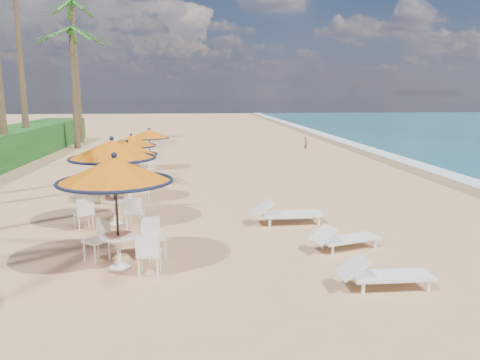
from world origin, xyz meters
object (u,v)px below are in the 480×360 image
(station_2, at_px, (127,156))
(station_4, at_px, (149,138))
(station_3, at_px, (131,147))
(lounger_near, at_px, (382,274))
(station_0, at_px, (118,184))
(station_1, at_px, (112,158))
(lounger_mid, at_px, (343,238))
(lounger_far, at_px, (285,213))

(station_2, bearing_deg, station_4, 88.84)
(station_3, xyz_separation_m, station_4, (0.43, 3.97, 0.02))
(station_2, distance_m, lounger_near, 10.47)
(station_0, bearing_deg, station_2, 96.09)
(station_3, distance_m, station_4, 3.99)
(station_1, height_order, lounger_near, station_1)
(station_3, bearing_deg, lounger_mid, -55.42)
(station_0, relative_size, lounger_near, 1.39)
(lounger_near, bearing_deg, station_4, 111.52)
(station_4, relative_size, lounger_far, 1.00)
(station_3, bearing_deg, station_2, -84.83)
(station_3, bearing_deg, station_0, -84.20)
(lounger_near, bearing_deg, lounger_far, 102.49)
(station_0, xyz_separation_m, lounger_mid, (5.32, 0.69, -1.61))
(station_3, relative_size, lounger_far, 1.03)
(station_2, bearing_deg, station_0, -83.91)
(station_1, bearing_deg, lounger_near, -40.81)
(station_0, xyz_separation_m, station_4, (-0.57, 13.83, -0.29))
(station_2, height_order, lounger_mid, station_2)
(station_0, distance_m, station_2, 6.76)
(station_2, xyz_separation_m, station_3, (-0.28, 3.14, -0.03))
(station_4, xyz_separation_m, lounger_mid, (5.89, -13.14, -1.32))
(station_4, xyz_separation_m, lounger_far, (4.91, -10.71, -1.27))
(lounger_near, bearing_deg, station_1, 139.82)
(station_0, bearing_deg, station_1, 101.34)
(station_0, distance_m, lounger_mid, 5.60)
(station_0, relative_size, station_4, 1.23)
(station_2, xyz_separation_m, lounger_mid, (6.04, -6.03, -1.33))
(lounger_far, bearing_deg, station_0, -146.54)
(station_3, height_order, station_4, station_3)
(station_2, height_order, station_3, station_2)
(station_0, height_order, station_2, station_0)
(station_1, xyz_separation_m, station_4, (0.13, 10.30, -0.39))
(station_2, bearing_deg, lounger_near, -54.23)
(station_3, xyz_separation_m, lounger_far, (5.34, -6.74, -1.25))
(lounger_far, bearing_deg, station_2, 142.34)
(station_1, bearing_deg, station_0, -78.66)
(station_1, xyz_separation_m, lounger_far, (5.05, -0.41, -1.66))
(station_0, xyz_separation_m, station_1, (-0.71, 3.52, 0.10))
(lounger_near, height_order, lounger_mid, lounger_near)
(station_0, distance_m, station_1, 3.59)
(lounger_mid, distance_m, lounger_far, 2.62)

